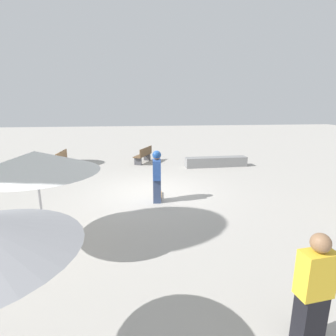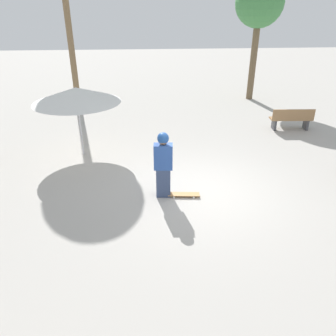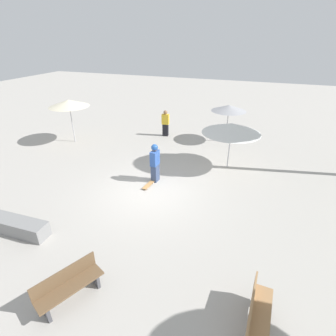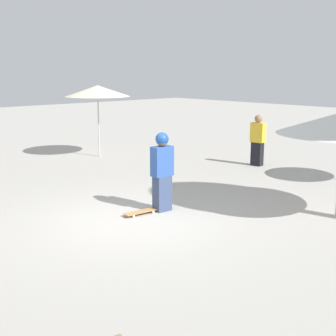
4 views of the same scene
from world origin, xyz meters
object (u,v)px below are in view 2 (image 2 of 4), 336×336
object	(u,v)px
skater_main	(163,163)
skateboard	(184,194)
shade_umbrella_white	(76,95)
palm_tree_center_right	(260,4)
bench_near	(291,119)

from	to	relation	value
skater_main	skateboard	xyz separation A→B (m)	(-0.51, 0.09, -0.86)
skater_main	skateboard	world-z (taller)	skater_main
shade_umbrella_white	palm_tree_center_right	bearing A→B (deg)	-139.34
skater_main	palm_tree_center_right	size ratio (longest dim) A/B	0.31
skateboard	shade_umbrella_white	world-z (taller)	shade_umbrella_white
bench_near	skater_main	bearing A→B (deg)	-135.89
shade_umbrella_white	palm_tree_center_right	distance (m)	10.15
skateboard	shade_umbrella_white	distance (m)	4.51
shade_umbrella_white	palm_tree_center_right	world-z (taller)	palm_tree_center_right
bench_near	palm_tree_center_right	bearing A→B (deg)	95.82
skateboard	palm_tree_center_right	size ratio (longest dim) A/B	0.15
skater_main	bench_near	size ratio (longest dim) A/B	1.05
skater_main	bench_near	distance (m)	6.93
skater_main	shade_umbrella_white	size ratio (longest dim) A/B	0.65
skateboard	palm_tree_center_right	distance (m)	11.19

